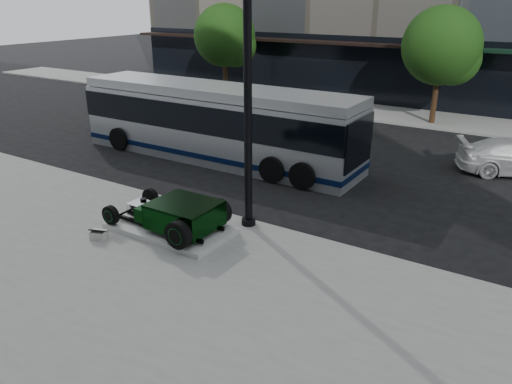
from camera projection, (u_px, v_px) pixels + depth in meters
The scene contains 8 objects.
ground at pixel (294, 203), 15.95m from camera, with size 120.00×120.00×0.00m, color black.
sidewalk_far at pixel (417, 118), 26.93m from camera, with size 70.00×4.00×0.12m, color gray.
street_trees at pixel (444, 49), 24.27m from camera, with size 29.80×3.80×5.70m.
display_plinth at pixel (170, 228), 13.75m from camera, with size 3.40×1.80×0.15m, color silver.
hot_rod at pixel (179, 214), 13.40m from camera, with size 3.22×2.00×0.81m.
info_plaque at pixel (99, 234), 13.29m from camera, with size 0.48×0.42×0.31m.
lamppost at pixel (248, 108), 12.95m from camera, with size 0.40×0.40×7.21m.
transit_bus at pixel (216, 122), 19.86m from camera, with size 12.12×2.88×2.92m.
Camera 1 is at (6.86, -13.08, 6.15)m, focal length 35.00 mm.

